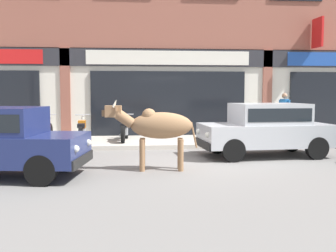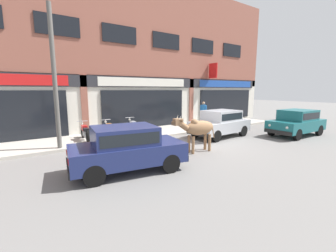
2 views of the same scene
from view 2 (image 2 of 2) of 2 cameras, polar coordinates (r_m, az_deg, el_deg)
The scene contains 12 objects.
ground_plane at distance 10.78m, azimuth 7.66°, elevation -4.74°, with size 90.00×90.00×0.00m, color slate.
sidewalk at distance 13.64m, azimuth -2.68°, elevation -1.42°, with size 19.00×2.93×0.14m, color #B7AFA3.
shop_building at distance 15.04m, azimuth -6.41°, elevation 16.81°, with size 23.00×1.40×9.59m.
cow at distance 9.34m, azimuth 7.57°, elevation -0.59°, with size 2.15×0.61×1.61m.
car_0 at distance 7.21m, azimuth -10.44°, elevation -5.14°, with size 3.76×2.09×1.46m.
car_1 at distance 14.61m, azimuth 29.88°, elevation 1.03°, with size 3.66×1.71×1.46m.
car_3 at distance 12.70m, azimuth 13.17°, elevation 0.97°, with size 3.70×1.84×1.46m.
motorcycle_0 at distance 11.75m, azimuth -20.32°, elevation -1.45°, with size 0.52×1.81×0.88m.
motorcycle_1 at distance 11.94m, azimuth -14.36°, elevation -1.00°, with size 0.52×1.81×0.88m.
motorcycle_2 at distance 12.64m, azimuth -8.67°, elevation -0.26°, with size 0.52×1.81×0.88m.
pedestrian at distance 16.31m, azimuth 8.99°, elevation 3.96°, with size 0.32×0.46×1.60m.
utility_pole at distance 10.36m, azimuth -26.87°, elevation 10.77°, with size 0.18×0.18×5.80m, color #595651.
Camera 2 is at (-7.03, -7.75, 2.58)m, focal length 24.00 mm.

